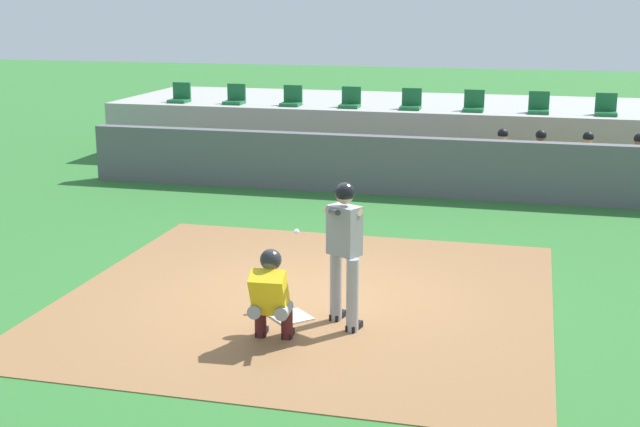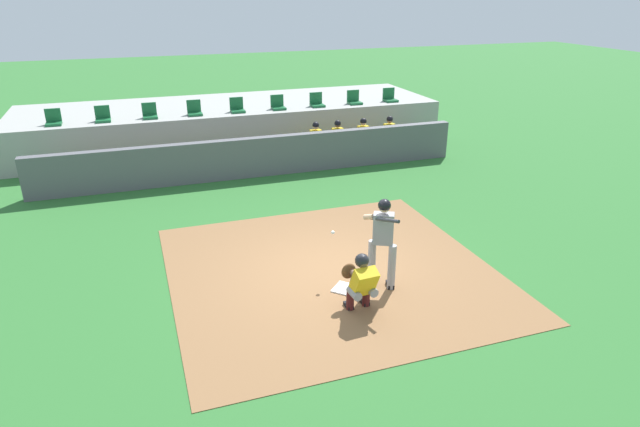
# 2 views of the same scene
# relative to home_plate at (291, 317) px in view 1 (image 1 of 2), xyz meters

# --- Properties ---
(ground_plane) EXTENTS (80.00, 80.00, 0.00)m
(ground_plane) POSITION_rel_home_plate_xyz_m (0.00, 0.80, -0.02)
(ground_plane) COLOR #2D6B2D
(dirt_infield) EXTENTS (6.40, 6.40, 0.01)m
(dirt_infield) POSITION_rel_home_plate_xyz_m (0.00, 0.80, -0.02)
(dirt_infield) COLOR olive
(dirt_infield) RESTS_ON ground
(home_plate) EXTENTS (0.62, 0.62, 0.02)m
(home_plate) POSITION_rel_home_plate_xyz_m (0.00, 0.00, 0.00)
(home_plate) COLOR white
(home_plate) RESTS_ON dirt_infield
(batter_at_plate) EXTENTS (0.56, 0.90, 1.80)m
(batter_at_plate) POSITION_rel_home_plate_xyz_m (0.69, -0.08, 1.01)
(batter_at_plate) COLOR #99999E
(batter_at_plate) RESTS_ON ground
(catcher_crouched) EXTENTS (0.50, 1.66, 1.13)m
(catcher_crouched) POSITION_rel_home_plate_xyz_m (-0.02, -0.75, 0.59)
(catcher_crouched) COLOR gray
(catcher_crouched) RESTS_ON ground
(dugout_wall) EXTENTS (13.00, 0.30, 1.20)m
(dugout_wall) POSITION_rel_home_plate_xyz_m (0.00, 7.30, 0.58)
(dugout_wall) COLOR #59595E
(dugout_wall) RESTS_ON ground
(dugout_bench) EXTENTS (11.80, 0.44, 0.45)m
(dugout_bench) POSITION_rel_home_plate_xyz_m (0.00, 8.30, 0.20)
(dugout_bench) COLOR olive
(dugout_bench) RESTS_ON ground
(dugout_player_0) EXTENTS (0.49, 0.70, 1.30)m
(dugout_player_0) POSITION_rel_home_plate_xyz_m (2.20, 8.14, 0.65)
(dugout_player_0) COLOR #939399
(dugout_player_0) RESTS_ON ground
(dugout_player_1) EXTENTS (0.49, 0.70, 1.30)m
(dugout_player_1) POSITION_rel_home_plate_xyz_m (2.97, 8.14, 0.65)
(dugout_player_1) COLOR #939399
(dugout_player_1) RESTS_ON ground
(dugout_player_2) EXTENTS (0.49, 0.70, 1.30)m
(dugout_player_2) POSITION_rel_home_plate_xyz_m (3.89, 8.14, 0.65)
(dugout_player_2) COLOR #939399
(dugout_player_2) RESTS_ON ground
(dugout_player_3) EXTENTS (0.49, 0.70, 1.30)m
(dugout_player_3) POSITION_rel_home_plate_xyz_m (4.87, 8.14, 0.65)
(dugout_player_3) COLOR #939399
(dugout_player_3) RESTS_ON ground
(stands_platform) EXTENTS (15.00, 4.40, 1.40)m
(stands_platform) POSITION_rel_home_plate_xyz_m (0.00, 11.70, 0.68)
(stands_platform) COLOR #9E9E99
(stands_platform) RESTS_ON ground
(stadium_seat_0) EXTENTS (0.46, 0.46, 0.48)m
(stadium_seat_0) POSITION_rel_home_plate_xyz_m (-5.78, 10.18, 1.51)
(stadium_seat_0) COLOR #196033
(stadium_seat_0) RESTS_ON stands_platform
(stadium_seat_1) EXTENTS (0.46, 0.46, 0.48)m
(stadium_seat_1) POSITION_rel_home_plate_xyz_m (-4.33, 10.18, 1.51)
(stadium_seat_1) COLOR #196033
(stadium_seat_1) RESTS_ON stands_platform
(stadium_seat_2) EXTENTS (0.46, 0.46, 0.48)m
(stadium_seat_2) POSITION_rel_home_plate_xyz_m (-2.89, 10.18, 1.51)
(stadium_seat_2) COLOR #196033
(stadium_seat_2) RESTS_ON stands_platform
(stadium_seat_3) EXTENTS (0.46, 0.46, 0.48)m
(stadium_seat_3) POSITION_rel_home_plate_xyz_m (-1.44, 10.18, 1.51)
(stadium_seat_3) COLOR #196033
(stadium_seat_3) RESTS_ON stands_platform
(stadium_seat_4) EXTENTS (0.46, 0.46, 0.48)m
(stadium_seat_4) POSITION_rel_home_plate_xyz_m (0.00, 10.18, 1.51)
(stadium_seat_4) COLOR #196033
(stadium_seat_4) RESTS_ON stands_platform
(stadium_seat_5) EXTENTS (0.46, 0.46, 0.48)m
(stadium_seat_5) POSITION_rel_home_plate_xyz_m (1.44, 10.18, 1.51)
(stadium_seat_5) COLOR #196033
(stadium_seat_5) RESTS_ON stands_platform
(stadium_seat_6) EXTENTS (0.46, 0.46, 0.48)m
(stadium_seat_6) POSITION_rel_home_plate_xyz_m (2.89, 10.18, 1.51)
(stadium_seat_6) COLOR #196033
(stadium_seat_6) RESTS_ON stands_platform
(stadium_seat_7) EXTENTS (0.46, 0.46, 0.48)m
(stadium_seat_7) POSITION_rel_home_plate_xyz_m (4.33, 10.18, 1.51)
(stadium_seat_7) COLOR #196033
(stadium_seat_7) RESTS_ON stands_platform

